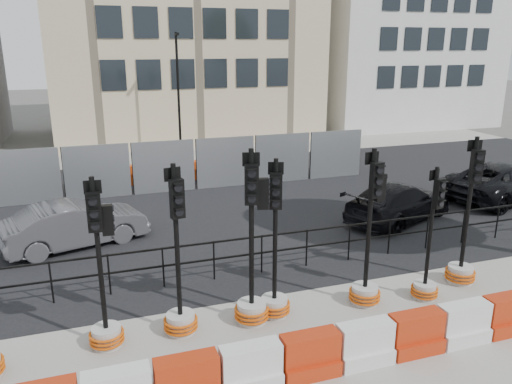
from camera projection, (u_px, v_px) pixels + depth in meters
name	position (u px, v px, depth m)	size (l,w,h in m)	color
ground	(279.00, 295.00, 11.25)	(120.00, 120.00, 0.00)	#51514C
sidewalk_near	(342.00, 375.00, 8.52)	(40.00, 6.00, 0.02)	gray
road	(208.00, 204.00, 17.61)	(40.00, 14.00, 0.03)	black
sidewalk_far	(168.00, 154.00, 25.79)	(40.00, 4.00, 0.02)	gray
building_white	(397.00, 5.00, 34.13)	(12.00, 9.06, 16.00)	silver
kerb_railing	(262.00, 248.00, 12.14)	(18.00, 0.04, 1.00)	black
heras_fencing	(191.00, 168.00, 19.96)	(14.33, 1.72, 2.00)	#94979C
lamp_post_far	(178.00, 92.00, 24.11)	(0.12, 0.56, 6.00)	black
barrier_row	(338.00, 351.00, 8.60)	(14.65, 0.50, 0.80)	red
traffic_signal_b	(105.00, 309.00, 9.13)	(0.65, 0.65, 3.29)	beige
traffic_signal_c	(180.00, 301.00, 9.59)	(0.67, 0.67, 3.41)	beige
traffic_signal_d	(252.00, 284.00, 9.93)	(0.71, 0.71, 3.60)	beige
traffic_signal_e	(275.00, 285.00, 10.22)	(0.66, 0.66, 3.35)	beige
traffic_signal_f	(367.00, 269.00, 10.66)	(0.68, 0.68, 3.45)	beige
traffic_signal_g	(427.00, 273.00, 10.94)	(0.59, 0.59, 3.02)	beige
traffic_signal_h	(463.00, 255.00, 11.64)	(0.69, 0.69, 3.51)	beige
car_b	(75.00, 224.00, 13.84)	(4.12, 2.43, 1.28)	#4D4D52
car_c	(399.00, 202.00, 15.90)	(4.54, 3.22, 1.22)	black
car_d	(503.00, 181.00, 18.03)	(5.30, 3.41, 1.36)	black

